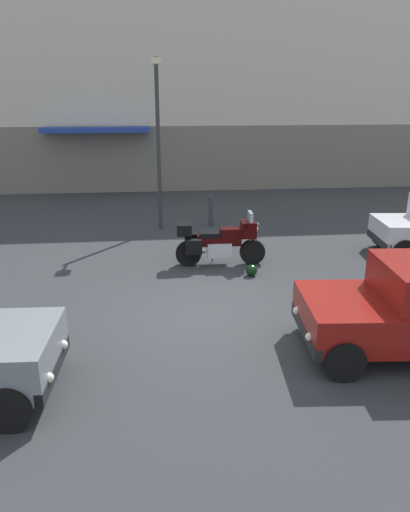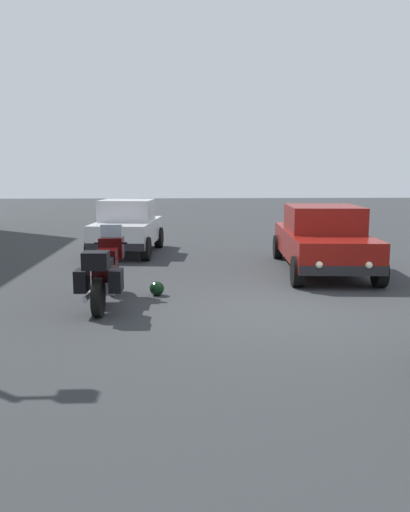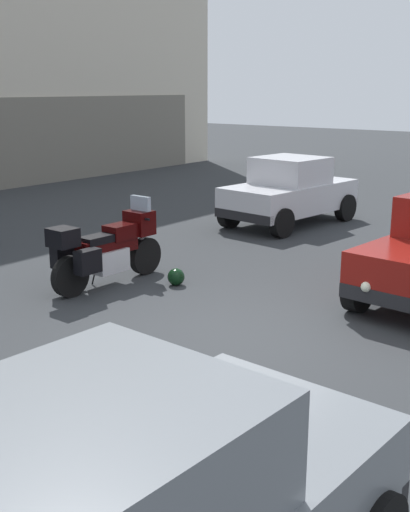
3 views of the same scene
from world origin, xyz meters
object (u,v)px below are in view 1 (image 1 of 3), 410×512
Objects in this scene: motorcycle at (219,241)px; streetlamp_curbside at (158,130)px; helmet at (252,270)px; bollard_curbside at (211,210)px.

motorcycle is 0.44× the size of streetlamp_curbside.
motorcycle is 1.20m from helmet.
helmet is 4.76m from bollard_curbside.
streetlamp_curbside is (-2.07, 4.34, 2.95)m from helmet.
streetlamp_curbside is 5.00× the size of bollard_curbside.
streetlamp_curbside is at bearing 113.30° from motorcycle.
helmet is (0.67, -0.87, -0.48)m from motorcycle.
streetlamp_curbside reaches higher than helmet.
streetlamp_curbside is at bearing 115.46° from helmet.
helmet is 5.64m from streetlamp_curbside.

